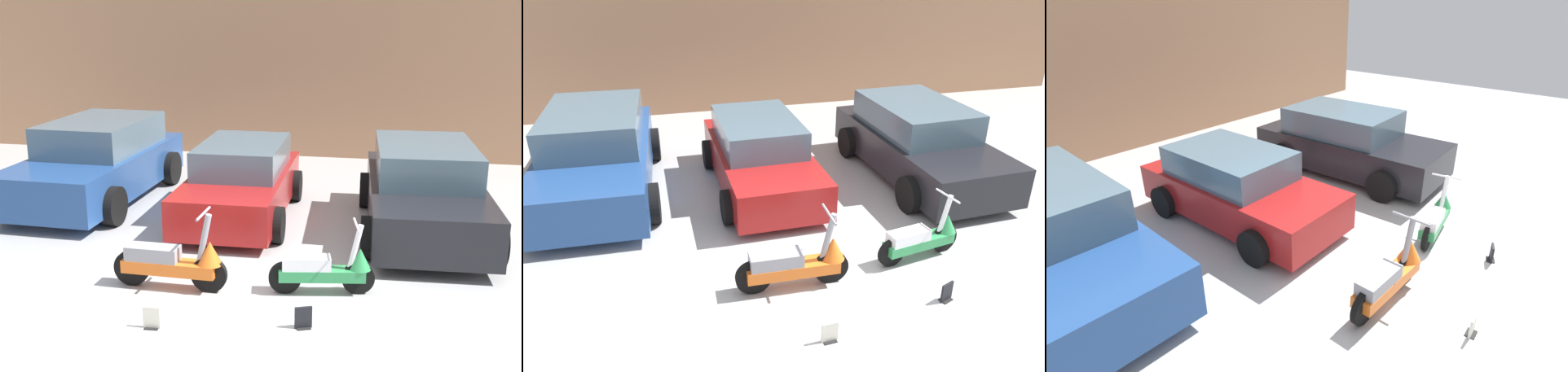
% 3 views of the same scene
% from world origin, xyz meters
% --- Properties ---
extents(ground_plane, '(28.00, 28.00, 0.00)m').
position_xyz_m(ground_plane, '(0.00, 0.00, 0.00)').
color(ground_plane, '#B2B2B2').
extents(wall_back, '(19.60, 0.12, 4.05)m').
position_xyz_m(wall_back, '(0.00, 8.49, 2.02)').
color(wall_back, tan).
rests_on(wall_back, ground_plane).
extents(scooter_front_left, '(1.52, 0.55, 1.06)m').
position_xyz_m(scooter_front_left, '(-0.60, 0.36, 0.38)').
color(scooter_front_left, black).
rests_on(scooter_front_left, ground_plane).
extents(scooter_front_right, '(1.34, 0.53, 0.94)m').
position_xyz_m(scooter_front_right, '(1.33, 0.59, 0.33)').
color(scooter_front_right, black).
rests_on(scooter_front_right, ground_plane).
extents(car_rear_left, '(2.25, 4.45, 1.49)m').
position_xyz_m(car_rear_left, '(-3.30, 4.08, 0.71)').
color(car_rear_left, navy).
rests_on(car_rear_left, ground_plane).
extents(car_rear_center, '(1.87, 3.79, 1.28)m').
position_xyz_m(car_rear_center, '(-0.42, 3.52, 0.61)').
color(car_rear_center, maroon).
rests_on(car_rear_center, ground_plane).
extents(car_rear_right, '(2.16, 4.22, 1.41)m').
position_xyz_m(car_rear_right, '(2.64, 3.30, 0.67)').
color(car_rear_right, black).
rests_on(car_rear_right, ground_plane).
extents(placard_near_left_scooter, '(0.20, 0.13, 0.26)m').
position_xyz_m(placard_near_left_scooter, '(-0.53, -0.72, 0.11)').
color(placard_near_left_scooter, black).
rests_on(placard_near_left_scooter, ground_plane).
extents(placard_near_right_scooter, '(0.20, 0.17, 0.26)m').
position_xyz_m(placard_near_right_scooter, '(1.16, -0.40, 0.11)').
color(placard_near_right_scooter, black).
rests_on(placard_near_right_scooter, ground_plane).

